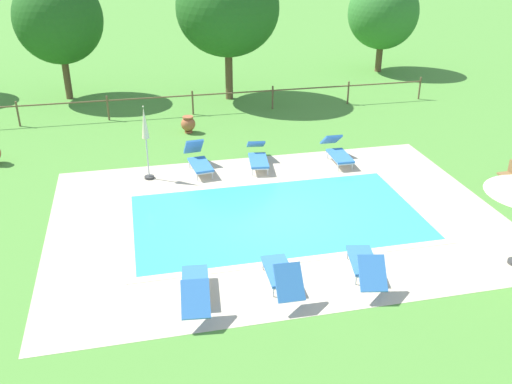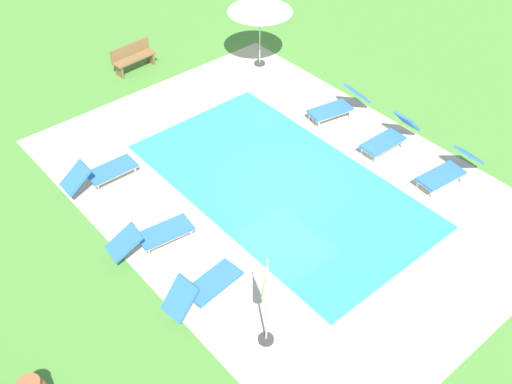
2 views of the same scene
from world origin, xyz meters
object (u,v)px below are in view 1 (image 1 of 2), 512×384
object	(u,v)px
sun_lounger_north_near_steps	(258,156)
sun_lounger_north_far	(337,151)
sun_lounger_north_mid	(365,264)
sun_lounger_north_end	(198,160)
sun_lounger_south_mid	(195,287)
tree_centre	(58,19)
tree_west_mid	(228,8)
tree_far_west	(383,13)
patio_umbrella_closed_row_west	(145,131)
terracotta_urn_near_fence	(188,124)
sun_lounger_south_end	(282,274)

from	to	relation	value
sun_lounger_north_near_steps	sun_lounger_north_far	world-z (taller)	sun_lounger_north_far
sun_lounger_north_mid	sun_lounger_north_end	xyz separation A→B (m)	(-2.97, 7.24, 0.01)
sun_lounger_north_near_steps	sun_lounger_north_end	world-z (taller)	sun_lounger_north_end
sun_lounger_south_mid	tree_centre	bearing A→B (deg)	102.58
tree_west_mid	tree_far_west	bearing A→B (deg)	21.11
sun_lounger_north_near_steps	tree_west_mid	bearing A→B (deg)	86.39
sun_lounger_north_end	tree_centre	bearing A→B (deg)	116.05
sun_lounger_north_near_steps	sun_lounger_north_mid	bearing A→B (deg)	-82.61
sun_lounger_north_mid	patio_umbrella_closed_row_west	size ratio (longest dim) A/B	0.83
patio_umbrella_closed_row_west	tree_far_west	xyz separation A→B (m)	(13.37, 12.09, 1.55)
sun_lounger_north_end	tree_far_west	xyz separation A→B (m)	(11.70, 11.78, 2.79)
sun_lounger_north_near_steps	sun_lounger_south_mid	world-z (taller)	sun_lounger_south_mid
sun_lounger_north_near_steps	sun_lounger_north_mid	distance (m)	7.25
sun_lounger_north_end	sun_lounger_north_near_steps	bearing A→B (deg)	-1.38
tree_centre	sun_lounger_north_near_steps	bearing A→B (deg)	-55.41
sun_lounger_north_mid	sun_lounger_north_far	size ratio (longest dim) A/B	1.01
patio_umbrella_closed_row_west	tree_centre	distance (m)	10.94
sun_lounger_north_near_steps	sun_lounger_north_end	distance (m)	2.03
sun_lounger_north_near_steps	terracotta_urn_near_fence	xyz separation A→B (m)	(-1.93, 3.92, 0.00)
terracotta_urn_near_fence	tree_west_mid	size ratio (longest dim) A/B	0.11
sun_lounger_south_mid	patio_umbrella_closed_row_west	size ratio (longest dim) A/B	0.83
sun_lounger_north_end	patio_umbrella_closed_row_west	distance (m)	2.10
tree_far_west	tree_west_mid	distance (m)	9.84
sun_lounger_south_end	terracotta_urn_near_fence	bearing A→B (deg)	94.37
patio_umbrella_closed_row_west	tree_centre	bearing A→B (deg)	107.29
sun_lounger_south_mid	tree_west_mid	bearing A→B (deg)	77.01
terracotta_urn_near_fence	tree_far_west	world-z (taller)	tree_far_west
patio_umbrella_closed_row_west	terracotta_urn_near_fence	distance (m)	4.71
terracotta_urn_near_fence	tree_centre	bearing A→B (deg)	129.20
sun_lounger_north_mid	tree_far_west	distance (m)	21.11
terracotta_urn_near_fence	tree_centre	size ratio (longest dim) A/B	0.12
tree_far_west	tree_centre	distance (m)	16.67
sun_lounger_north_mid	tree_west_mid	world-z (taller)	tree_west_mid
sun_lounger_north_near_steps	tree_centre	distance (m)	12.59
sun_lounger_north_near_steps	sun_lounger_north_mid	world-z (taller)	sun_lounger_north_mid
sun_lounger_south_mid	terracotta_urn_near_fence	xyz separation A→B (m)	(1.12, 11.13, -0.01)
sun_lounger_south_mid	tree_far_west	bearing A→B (deg)	56.26
tree_west_mid	tree_centre	bearing A→B (deg)	167.08
sun_lounger_north_end	tree_far_west	world-z (taller)	tree_far_west
patio_umbrella_closed_row_west	tree_centre	size ratio (longest dim) A/B	0.43
sun_lounger_south_end	tree_far_west	xyz separation A→B (m)	(10.75, 19.00, 2.79)
sun_lounger_north_end	tree_west_mid	xyz separation A→B (m)	(2.56, 8.25, 3.73)
terracotta_urn_near_fence	tree_far_west	size ratio (longest dim) A/B	0.13
sun_lounger_north_mid	patio_umbrella_closed_row_west	bearing A→B (deg)	123.80
sun_lounger_north_near_steps	sun_lounger_north_end	size ratio (longest dim) A/B	1.08
sun_lounger_south_end	tree_centre	bearing A→B (deg)	108.70
sun_lounger_south_mid	sun_lounger_north_near_steps	bearing A→B (deg)	67.03
sun_lounger_north_near_steps	tree_centre	xyz separation A→B (m)	(-6.90, 10.01, 3.30)
sun_lounger_north_end	terracotta_urn_near_fence	xyz separation A→B (m)	(0.10, 3.87, -0.02)
sun_lounger_north_end	tree_centre	size ratio (longest dim) A/B	0.34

